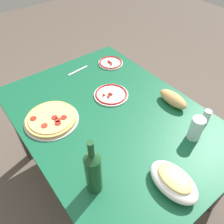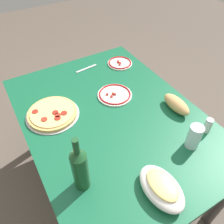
# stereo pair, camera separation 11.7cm
# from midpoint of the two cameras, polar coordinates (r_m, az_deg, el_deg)

# --- Properties ---
(ground_plane) EXTENTS (8.00, 8.00, 0.00)m
(ground_plane) POSITION_cam_midpoint_polar(r_m,az_deg,el_deg) (1.90, 1.83, -16.54)
(ground_plane) COLOR brown
(ground_plane) RESTS_ON ground
(dining_table) EXTENTS (1.33, 0.96, 0.73)m
(dining_table) POSITION_cam_midpoint_polar(r_m,az_deg,el_deg) (1.40, 2.40, -4.20)
(dining_table) COLOR #145938
(dining_table) RESTS_ON ground
(pepperoni_pizza) EXTENTS (0.31, 0.31, 0.03)m
(pepperoni_pizza) POSITION_cam_midpoint_polar(r_m,az_deg,el_deg) (1.34, -12.33, -0.47)
(pepperoni_pizza) COLOR #B7B7BC
(pepperoni_pizza) RESTS_ON dining_table
(baked_pasta_dish) EXTENTS (0.24, 0.15, 0.08)m
(baked_pasta_dish) POSITION_cam_midpoint_polar(r_m,az_deg,el_deg) (1.04, 15.65, -17.89)
(baked_pasta_dish) COLOR white
(baked_pasta_dish) RESTS_ON dining_table
(wine_bottle) EXTENTS (0.07, 0.07, 0.31)m
(wine_bottle) POSITION_cam_midpoint_polar(r_m,az_deg,el_deg) (0.95, -4.46, -14.12)
(wine_bottle) COLOR #194723
(wine_bottle) RESTS_ON dining_table
(water_glass) EXTENTS (0.07, 0.07, 0.14)m
(water_glass) POSITION_cam_midpoint_polar(r_m,az_deg,el_deg) (1.22, 22.55, -5.85)
(water_glass) COLOR silver
(water_glass) RESTS_ON dining_table
(side_plate_near) EXTENTS (0.22, 0.22, 0.02)m
(side_plate_near) POSITION_cam_midpoint_polar(r_m,az_deg,el_deg) (1.44, 3.01, 4.30)
(side_plate_near) COLOR white
(side_plate_near) RESTS_ON dining_table
(side_plate_far) EXTENTS (0.18, 0.18, 0.02)m
(side_plate_far) POSITION_cam_midpoint_polar(r_m,az_deg,el_deg) (1.74, 3.95, 12.10)
(side_plate_far) COLOR white
(side_plate_far) RESTS_ON dining_table
(bread_loaf) EXTENTS (0.20, 0.08, 0.07)m
(bread_loaf) POSITION_cam_midpoint_polar(r_m,az_deg,el_deg) (1.40, 18.17, 1.76)
(bread_loaf) COLOR tan
(bread_loaf) RESTS_ON dining_table
(spice_shaker) EXTENTS (0.04, 0.04, 0.09)m
(spice_shaker) POSITION_cam_midpoint_polar(r_m,az_deg,el_deg) (1.33, 25.28, -3.19)
(spice_shaker) COLOR silver
(spice_shaker) RESTS_ON dining_table
(fork_right) EXTENTS (0.03, 0.17, 0.00)m
(fork_right) POSITION_cam_midpoint_polar(r_m,az_deg,el_deg) (1.69, -4.45, 10.76)
(fork_right) COLOR #B7B7BC
(fork_right) RESTS_ON dining_table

